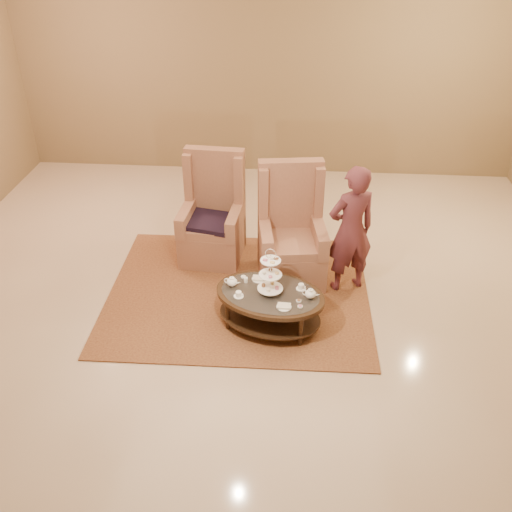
# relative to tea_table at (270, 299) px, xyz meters

# --- Properties ---
(ground) EXTENTS (8.00, 8.00, 0.00)m
(ground) POSITION_rel_tea_table_xyz_m (-0.28, 0.17, -0.36)
(ground) COLOR beige
(ground) RESTS_ON ground
(ceiling) EXTENTS (8.00, 8.00, 0.02)m
(ceiling) POSITION_rel_tea_table_xyz_m (-0.28, 0.17, -0.36)
(ceiling) COLOR silver
(ceiling) RESTS_ON ground
(wall_back) EXTENTS (8.00, 0.04, 3.50)m
(wall_back) POSITION_rel_tea_table_xyz_m (-0.28, 4.17, 1.39)
(wall_back) COLOR olive
(wall_back) RESTS_ON ground
(rug) EXTENTS (3.06, 2.56, 0.02)m
(rug) POSITION_rel_tea_table_xyz_m (-0.40, 0.56, -0.35)
(rug) COLOR brown
(rug) RESTS_ON ground
(tea_table) EXTENTS (1.34, 1.08, 0.98)m
(tea_table) POSITION_rel_tea_table_xyz_m (0.00, 0.00, 0.00)
(tea_table) COLOR black
(tea_table) RESTS_ON ground
(armchair_left) EXTENTS (0.79, 0.82, 1.37)m
(armchair_left) POSITION_rel_tea_table_xyz_m (-0.80, 1.41, 0.11)
(armchair_left) COLOR #996148
(armchair_left) RESTS_ON ground
(armchair_right) EXTENTS (0.86, 0.88, 1.41)m
(armchair_right) POSITION_rel_tea_table_xyz_m (0.19, 1.04, 0.12)
(armchair_right) COLOR #996148
(armchair_right) RESTS_ON ground
(person) EXTENTS (0.67, 0.56, 1.56)m
(person) POSITION_rel_tea_table_xyz_m (0.86, 0.79, 0.42)
(person) COLOR #58252C
(person) RESTS_ON ground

